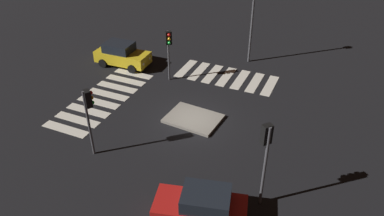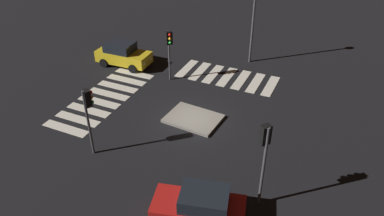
{
  "view_description": "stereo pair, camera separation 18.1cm",
  "coord_description": "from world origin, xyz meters",
  "px_view_note": "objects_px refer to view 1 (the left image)",
  "views": [
    {
      "loc": [
        -7.94,
        17.84,
        13.73
      ],
      "look_at": [
        0.0,
        0.0,
        1.0
      ],
      "focal_mm": 34.76,
      "sensor_mm": 36.0,
      "label": 1
    },
    {
      "loc": [
        -8.11,
        17.77,
        13.73
      ],
      "look_at": [
        0.0,
        0.0,
        1.0
      ],
      "focal_mm": 34.76,
      "sensor_mm": 36.0,
      "label": 2
    }
  ],
  "objects_px": {
    "traffic_light_west": "(266,146)",
    "street_lamp": "(254,1)",
    "car_yellow": "(122,55)",
    "traffic_light_north": "(89,107)",
    "traffic_light_east": "(169,44)",
    "traffic_island": "(193,119)",
    "car_red": "(201,207)"
  },
  "relations": [
    {
      "from": "traffic_light_east",
      "to": "traffic_light_north",
      "type": "bearing_deg",
      "value": -41.1
    },
    {
      "from": "car_yellow",
      "to": "street_lamp",
      "type": "xyz_separation_m",
      "value": [
        -9.24,
        -4.88,
        4.16
      ]
    },
    {
      "from": "traffic_light_west",
      "to": "street_lamp",
      "type": "xyz_separation_m",
      "value": [
        4.94,
        -14.77,
        1.68
      ]
    },
    {
      "from": "traffic_light_west",
      "to": "traffic_light_north",
      "type": "height_order",
      "value": "traffic_light_west"
    },
    {
      "from": "car_yellow",
      "to": "traffic_light_north",
      "type": "bearing_deg",
      "value": -66.46
    },
    {
      "from": "traffic_light_west",
      "to": "traffic_light_north",
      "type": "distance_m",
      "value": 9.43
    },
    {
      "from": "traffic_light_north",
      "to": "traffic_light_east",
      "type": "xyz_separation_m",
      "value": [
        0.04,
        -9.34,
        -0.11
      ]
    },
    {
      "from": "traffic_island",
      "to": "traffic_light_north",
      "type": "distance_m",
      "value": 7.11
    },
    {
      "from": "car_yellow",
      "to": "traffic_light_west",
      "type": "xyz_separation_m",
      "value": [
        -14.17,
        9.89,
        2.48
      ]
    },
    {
      "from": "car_yellow",
      "to": "traffic_light_north",
      "type": "height_order",
      "value": "traffic_light_north"
    },
    {
      "from": "traffic_light_east",
      "to": "street_lamp",
      "type": "bearing_deg",
      "value": 99.92
    },
    {
      "from": "traffic_island",
      "to": "traffic_light_west",
      "type": "height_order",
      "value": "traffic_light_west"
    },
    {
      "from": "traffic_island",
      "to": "traffic_light_west",
      "type": "relative_size",
      "value": 0.79
    },
    {
      "from": "traffic_light_east",
      "to": "traffic_island",
      "type": "bearing_deg",
      "value": 1.28
    },
    {
      "from": "traffic_light_east",
      "to": "traffic_light_west",
      "type": "bearing_deg",
      "value": 4.68
    },
    {
      "from": "traffic_island",
      "to": "traffic_light_east",
      "type": "xyz_separation_m",
      "value": [
        3.76,
        -4.09,
        2.9
      ]
    },
    {
      "from": "traffic_island",
      "to": "car_red",
      "type": "height_order",
      "value": "car_red"
    },
    {
      "from": "car_yellow",
      "to": "traffic_light_east",
      "type": "height_order",
      "value": "traffic_light_east"
    },
    {
      "from": "traffic_light_east",
      "to": "street_lamp",
      "type": "relative_size",
      "value": 0.53
    },
    {
      "from": "traffic_island",
      "to": "traffic_light_north",
      "type": "relative_size",
      "value": 0.87
    },
    {
      "from": "traffic_island",
      "to": "traffic_light_east",
      "type": "height_order",
      "value": "traffic_light_east"
    },
    {
      "from": "street_lamp",
      "to": "traffic_island",
      "type": "bearing_deg",
      "value": 85.53
    },
    {
      "from": "car_red",
      "to": "traffic_light_west",
      "type": "distance_m",
      "value": 3.97
    },
    {
      "from": "traffic_island",
      "to": "car_yellow",
      "type": "relative_size",
      "value": 0.8
    },
    {
      "from": "traffic_light_north",
      "to": "car_yellow",
      "type": "bearing_deg",
      "value": 61.35
    },
    {
      "from": "car_red",
      "to": "traffic_light_north",
      "type": "distance_m",
      "value": 7.95
    },
    {
      "from": "car_red",
      "to": "car_yellow",
      "type": "bearing_deg",
      "value": -59.05
    },
    {
      "from": "traffic_light_west",
      "to": "street_lamp",
      "type": "relative_size",
      "value": 0.61
    },
    {
      "from": "traffic_island",
      "to": "traffic_light_east",
      "type": "distance_m",
      "value": 6.27
    },
    {
      "from": "traffic_island",
      "to": "traffic_light_west",
      "type": "distance_m",
      "value": 8.31
    },
    {
      "from": "car_red",
      "to": "street_lamp",
      "type": "bearing_deg",
      "value": -94.35
    },
    {
      "from": "traffic_island",
      "to": "traffic_light_north",
      "type": "bearing_deg",
      "value": 54.62
    }
  ]
}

